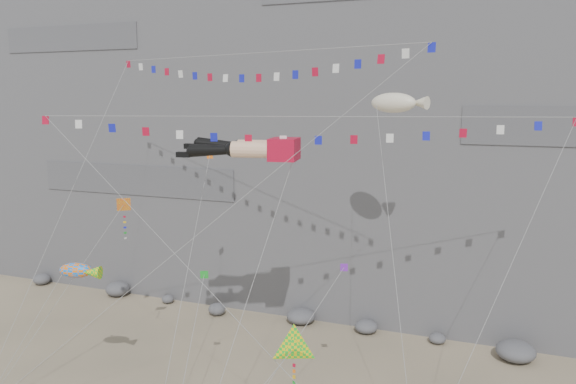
% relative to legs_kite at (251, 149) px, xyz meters
% --- Properties ---
extents(cliff, '(80.00, 28.00, 50.00)m').
position_rel_legs_kite_xyz_m(cliff, '(-0.89, 27.38, 8.16)').
color(cliff, slate).
rests_on(cliff, ground).
extents(talus_boulders, '(60.00, 3.00, 1.20)m').
position_rel_legs_kite_xyz_m(talus_boulders, '(-0.89, 12.38, -16.24)').
color(talus_boulders, '#5C5D61').
rests_on(talus_boulders, ground).
extents(legs_kite, '(8.11, 14.77, 21.48)m').
position_rel_legs_kite_xyz_m(legs_kite, '(0.00, 0.00, 0.00)').
color(legs_kite, '#B60B28').
rests_on(legs_kite, ground).
extents(flag_banner_upper, '(26.37, 16.54, 29.73)m').
position_rel_legs_kite_xyz_m(flag_banner_upper, '(-1.45, 3.08, 6.23)').
color(flag_banner_upper, '#B60B28').
rests_on(flag_banner_upper, ground).
extents(flag_banner_lower, '(31.96, 12.22, 21.98)m').
position_rel_legs_kite_xyz_m(flag_banner_lower, '(3.31, 0.29, 2.08)').
color(flag_banner_lower, '#B60B28').
rests_on(flag_banner_lower, ground).
extents(harlequin_kite, '(6.84, 9.06, 15.97)m').
position_rel_legs_kite_xyz_m(harlequin_kite, '(-9.63, -0.73, -4.23)').
color(harlequin_kite, red).
rests_on(harlequin_kite, ground).
extents(fish_windsock, '(6.15, 5.97, 10.94)m').
position_rel_legs_kite_xyz_m(fish_windsock, '(-10.67, -4.67, -8.00)').
color(fish_windsock, orange).
rests_on(fish_windsock, ground).
extents(delta_kite, '(6.21, 6.94, 10.30)m').
position_rel_legs_kite_xyz_m(delta_kite, '(5.29, -6.34, -10.08)').
color(delta_kite, yellow).
rests_on(delta_kite, ground).
extents(blimp_windsock, '(6.42, 13.60, 23.52)m').
position_rel_legs_kite_xyz_m(blimp_windsock, '(8.14, 5.32, 2.88)').
color(blimp_windsock, '#F1E7C6').
rests_on(blimp_windsock, ground).
extents(small_kite_a, '(4.38, 15.17, 21.80)m').
position_rel_legs_kite_xyz_m(small_kite_a, '(-5.12, 3.60, -1.40)').
color(small_kite_a, orange).
rests_on(small_kite_a, ground).
extents(small_kite_b, '(5.53, 9.69, 14.15)m').
position_rel_legs_kite_xyz_m(small_kite_b, '(6.29, -0.43, -7.38)').
color(small_kite_b, '#6D1DAB').
rests_on(small_kite_b, ground).
extents(small_kite_c, '(2.93, 9.65, 12.78)m').
position_rel_legs_kite_xyz_m(small_kite_c, '(-2.37, -2.37, -8.19)').
color(small_kite_c, green).
rests_on(small_kite_c, ground).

